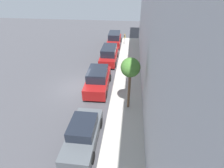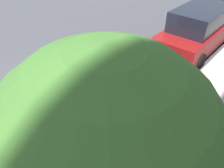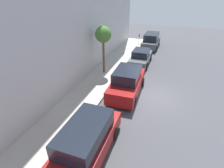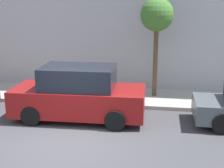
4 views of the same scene
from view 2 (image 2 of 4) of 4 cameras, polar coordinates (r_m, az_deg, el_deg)
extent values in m
plane|color=#424247|center=(8.01, -15.67, -1.65)|extent=(60.00, 60.00, 0.00)
cube|color=maroon|center=(6.30, -4.30, -3.93)|extent=(2.09, 4.85, 0.96)
cube|color=black|center=(5.77, -4.69, 2.71)|extent=(1.79, 2.64, 0.80)
cylinder|color=black|center=(7.87, -1.35, 2.41)|extent=(0.22, 0.72, 0.72)
cylinder|color=black|center=(6.99, 9.98, -3.32)|extent=(0.22, 0.72, 0.72)
cylinder|color=black|center=(6.52, -19.52, -8.88)|extent=(0.22, 0.72, 0.72)
cylinder|color=black|center=(5.43, -8.46, -18.72)|extent=(0.22, 0.72, 0.72)
cube|color=maroon|center=(10.86, 21.21, 11.79)|extent=(1.90, 4.90, 0.84)
cube|color=black|center=(10.57, 22.24, 15.88)|extent=(1.67, 3.10, 0.84)
cylinder|color=black|center=(12.59, 19.97, 13.80)|extent=(0.22, 0.64, 0.64)
cylinder|color=black|center=(10.04, 12.64, 9.38)|extent=(0.22, 0.64, 0.64)
cylinder|color=black|center=(9.44, 21.99, 5.62)|extent=(0.22, 0.64, 0.64)
cylinder|color=black|center=(15.52, 25.25, 16.82)|extent=(0.22, 0.70, 0.70)
sphere|color=#42752D|center=(1.37, -1.39, -17.23)|extent=(1.41, 1.41, 1.41)
camera|label=1|loc=(11.50, -139.35, -4.97)|focal=28.00mm
camera|label=3|loc=(16.04, 24.56, 42.83)|focal=28.00mm
camera|label=4|loc=(14.14, -52.23, 21.82)|focal=50.00mm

